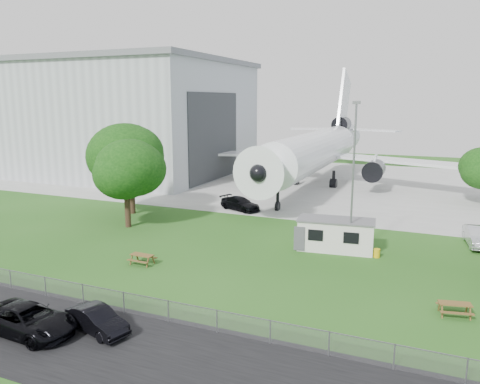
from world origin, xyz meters
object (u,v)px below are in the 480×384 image
at_px(picnic_east, 454,315).
at_px(car_centre_sedan, 97,320).
at_px(hangar, 112,116).
at_px(picnic_west, 142,264).
at_px(airliner, 317,149).
at_px(site_cabin, 336,235).

bearing_deg(picnic_east, car_centre_sedan, -163.25).
relative_size(hangar, picnic_west, 23.89).
bearing_deg(picnic_east, airliner, 103.00).
distance_m(hangar, airliner, 36.21).
bearing_deg(car_centre_sedan, hangar, 53.07).
relative_size(site_cabin, car_centre_sedan, 1.70).
xyz_separation_m(site_cabin, car_centre_sedan, (-8.82, -18.88, -0.65)).
bearing_deg(car_centre_sedan, airliner, 16.22).
distance_m(hangar, picnic_west, 50.78).
bearing_deg(airliner, hangar, 179.78).
bearing_deg(site_cabin, car_centre_sedan, -115.05).
relative_size(site_cabin, picnic_west, 3.83).
distance_m(picnic_west, car_centre_sedan, 10.53).
relative_size(hangar, site_cabin, 6.24).
distance_m(site_cabin, car_centre_sedan, 20.85).
relative_size(site_cabin, picnic_east, 3.83).
relative_size(airliner, picnic_west, 26.52).
height_order(site_cabin, car_centre_sedan, site_cabin).
bearing_deg(picnic_west, site_cabin, 37.70).
distance_m(site_cabin, picnic_east, 12.84).
height_order(hangar, airliner, hangar).
relative_size(picnic_east, car_centre_sedan, 0.44).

